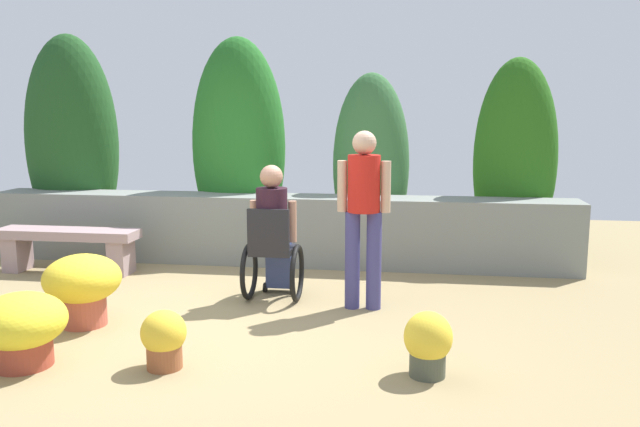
{
  "coord_description": "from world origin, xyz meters",
  "views": [
    {
      "loc": [
        1.64,
        -5.25,
        1.82
      ],
      "look_at": [
        0.75,
        0.78,
        0.85
      ],
      "focal_mm": 35.65,
      "sensor_mm": 36.0,
      "label": 1
    }
  ],
  "objects_px": {
    "flower_pot_terracotta_by_wall": "(428,343)",
    "person_in_wheelchair": "(273,237)",
    "stone_bench": "(68,243)",
    "person_standing_companion": "(364,207)",
    "flower_pot_purple_near": "(164,338)",
    "flower_pot_red_accent": "(21,326)",
    "flower_pot_small_foreground": "(83,284)"
  },
  "relations": [
    {
      "from": "person_standing_companion",
      "to": "flower_pot_terracotta_by_wall",
      "type": "distance_m",
      "value": 1.75
    },
    {
      "from": "person_in_wheelchair",
      "to": "flower_pot_red_accent",
      "type": "distance_m",
      "value": 2.41
    },
    {
      "from": "person_in_wheelchair",
      "to": "flower_pot_purple_near",
      "type": "distance_m",
      "value": 1.89
    },
    {
      "from": "person_standing_companion",
      "to": "flower_pot_purple_near",
      "type": "height_order",
      "value": "person_standing_companion"
    },
    {
      "from": "stone_bench",
      "to": "person_in_wheelchair",
      "type": "distance_m",
      "value": 2.67
    },
    {
      "from": "flower_pot_terracotta_by_wall",
      "to": "flower_pot_red_accent",
      "type": "height_order",
      "value": "flower_pot_red_accent"
    },
    {
      "from": "flower_pot_purple_near",
      "to": "flower_pot_terracotta_by_wall",
      "type": "xyz_separation_m",
      "value": [
        1.87,
        0.14,
        0.02
      ]
    },
    {
      "from": "flower_pot_purple_near",
      "to": "stone_bench",
      "type": "bearing_deg",
      "value": 130.9
    },
    {
      "from": "flower_pot_small_foreground",
      "to": "flower_pot_terracotta_by_wall",
      "type": "bearing_deg",
      "value": -12.69
    },
    {
      "from": "person_in_wheelchair",
      "to": "flower_pot_terracotta_by_wall",
      "type": "bearing_deg",
      "value": -40.01
    },
    {
      "from": "person_standing_companion",
      "to": "flower_pot_terracotta_by_wall",
      "type": "xyz_separation_m",
      "value": [
        0.57,
        -1.49,
        -0.72
      ]
    },
    {
      "from": "flower_pot_terracotta_by_wall",
      "to": "flower_pot_red_accent",
      "type": "bearing_deg",
      "value": -175.06
    },
    {
      "from": "stone_bench",
      "to": "person_standing_companion",
      "type": "relative_size",
      "value": 0.99
    },
    {
      "from": "flower_pot_purple_near",
      "to": "flower_pot_terracotta_by_wall",
      "type": "distance_m",
      "value": 1.88
    },
    {
      "from": "person_standing_companion",
      "to": "flower_pot_purple_near",
      "type": "distance_m",
      "value": 2.21
    },
    {
      "from": "flower_pot_purple_near",
      "to": "flower_pot_small_foreground",
      "type": "distance_m",
      "value": 1.32
    },
    {
      "from": "flower_pot_terracotta_by_wall",
      "to": "person_in_wheelchair",
      "type": "bearing_deg",
      "value": 131.36
    },
    {
      "from": "person_in_wheelchair",
      "to": "flower_pot_terracotta_by_wall",
      "type": "distance_m",
      "value": 2.25
    },
    {
      "from": "stone_bench",
      "to": "flower_pot_red_accent",
      "type": "distance_m",
      "value": 2.84
    },
    {
      "from": "stone_bench",
      "to": "flower_pot_purple_near",
      "type": "bearing_deg",
      "value": -47.4
    },
    {
      "from": "stone_bench",
      "to": "person_in_wheelchair",
      "type": "relative_size",
      "value": 1.23
    },
    {
      "from": "flower_pot_terracotta_by_wall",
      "to": "flower_pot_small_foreground",
      "type": "height_order",
      "value": "flower_pot_small_foreground"
    },
    {
      "from": "flower_pot_terracotta_by_wall",
      "to": "flower_pot_small_foreground",
      "type": "xyz_separation_m",
      "value": [
        -2.92,
        0.66,
        0.12
      ]
    },
    {
      "from": "person_in_wheelchair",
      "to": "person_standing_companion",
      "type": "xyz_separation_m",
      "value": [
        0.89,
        -0.17,
        0.34
      ]
    },
    {
      "from": "person_in_wheelchair",
      "to": "flower_pot_small_foreground",
      "type": "bearing_deg",
      "value": -136.75
    },
    {
      "from": "person_in_wheelchair",
      "to": "flower_pot_terracotta_by_wall",
      "type": "xyz_separation_m",
      "value": [
        1.46,
        -1.66,
        -0.38
      ]
    },
    {
      "from": "flower_pot_terracotta_by_wall",
      "to": "stone_bench",
      "type": "bearing_deg",
      "value": 149.69
    },
    {
      "from": "stone_bench",
      "to": "flower_pot_purple_near",
      "type": "relative_size",
      "value": 3.83
    },
    {
      "from": "flower_pot_red_accent",
      "to": "flower_pot_purple_near",
      "type": "bearing_deg",
      "value": 6.3
    },
    {
      "from": "person_in_wheelchair",
      "to": "flower_pot_small_foreground",
      "type": "relative_size",
      "value": 2.03
    },
    {
      "from": "stone_bench",
      "to": "flower_pot_small_foreground",
      "type": "height_order",
      "value": "flower_pot_small_foreground"
    },
    {
      "from": "stone_bench",
      "to": "person_in_wheelchair",
      "type": "bearing_deg",
      "value": -13.43
    }
  ]
}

